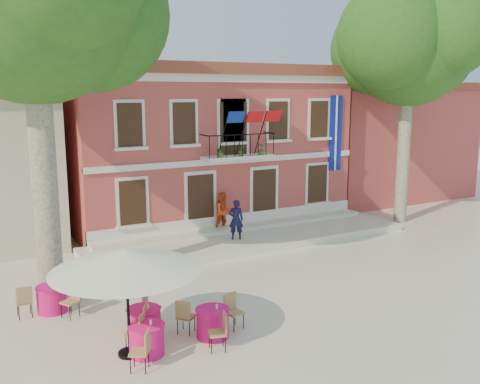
% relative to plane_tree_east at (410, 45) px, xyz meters
% --- Properties ---
extents(ground, '(90.00, 90.00, 0.00)m').
position_rel_plane_tree_east_xyz_m(ground, '(-10.24, -4.05, -8.43)').
color(ground, beige).
rests_on(ground, ground).
extents(main_building, '(13.50, 9.59, 7.50)m').
position_rel_plane_tree_east_xyz_m(main_building, '(-8.24, 5.94, -4.64)').
color(main_building, '#B54144').
rests_on(main_building, ground).
extents(neighbor_east, '(9.40, 9.40, 6.40)m').
position_rel_plane_tree_east_xyz_m(neighbor_east, '(3.76, 6.95, -5.21)').
color(neighbor_east, '#B54144').
rests_on(neighbor_east, ground).
extents(terrace, '(14.00, 3.40, 0.30)m').
position_rel_plane_tree_east_xyz_m(terrace, '(-8.24, 0.35, -8.28)').
color(terrace, silver).
rests_on(terrace, ground).
extents(plane_tree_east, '(5.80, 5.80, 11.39)m').
position_rel_plane_tree_east_xyz_m(plane_tree_east, '(0.00, 0.00, 0.00)').
color(plane_tree_east, '#A59E84').
rests_on(plane_tree_east, ground).
extents(patio_umbrella, '(3.57, 3.57, 2.65)m').
position_rel_plane_tree_east_xyz_m(patio_umbrella, '(-15.76, -6.78, -6.04)').
color(patio_umbrella, black).
rests_on(patio_umbrella, ground).
extents(pedestrian_navy, '(0.71, 0.60, 1.66)m').
position_rel_plane_tree_east_xyz_m(pedestrian_navy, '(-9.09, 0.13, -7.30)').
color(pedestrian_navy, '#121138').
rests_on(pedestrian_navy, terrace).
extents(pedestrian_orange, '(0.85, 0.68, 1.71)m').
position_rel_plane_tree_east_xyz_m(pedestrian_orange, '(-8.90, 1.59, -7.27)').
color(pedestrian_orange, '#E4471A').
rests_on(pedestrian_orange, terrace).
extents(cafe_table_0, '(1.36, 1.86, 0.95)m').
position_rel_plane_tree_east_xyz_m(cafe_table_0, '(-15.40, -6.98, -8.00)').
color(cafe_table_0, '#F01676').
rests_on(cafe_table_0, ground).
extents(cafe_table_1, '(1.79, 1.83, 0.95)m').
position_rel_plane_tree_east_xyz_m(cafe_table_1, '(-13.58, -6.89, -8.00)').
color(cafe_table_1, '#F01676').
rests_on(cafe_table_1, ground).
extents(cafe_table_2, '(1.47, 1.80, 0.95)m').
position_rel_plane_tree_east_xyz_m(cafe_table_2, '(-15.13, -6.00, -8.00)').
color(cafe_table_2, '#F01676').
rests_on(cafe_table_2, ground).
extents(cafe_table_3, '(1.63, 1.87, 0.95)m').
position_rel_plane_tree_east_xyz_m(cafe_table_3, '(-16.94, -3.19, -8.00)').
color(cafe_table_3, '#F01676').
rests_on(cafe_table_3, ground).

